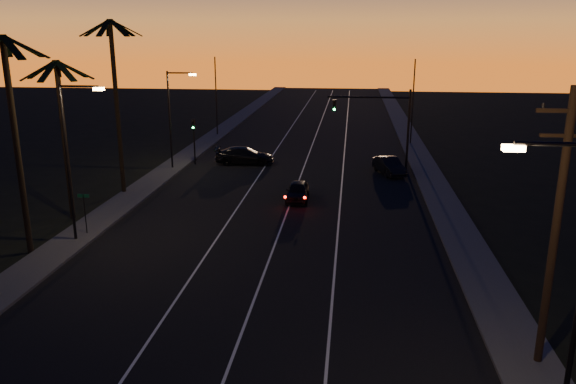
# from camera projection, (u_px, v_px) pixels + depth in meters

# --- Properties ---
(road) EXTENTS (20.00, 170.00, 0.01)m
(road) POSITION_uv_depth(u_px,v_px,m) (285.00, 198.00, 40.76)
(road) COLOR black
(road) RESTS_ON ground
(sidewalk_left) EXTENTS (2.40, 170.00, 0.16)m
(sidewalk_left) POSITION_uv_depth(u_px,v_px,m) (137.00, 193.00, 41.96)
(sidewalk_left) COLOR #3A3A38
(sidewalk_left) RESTS_ON ground
(sidewalk_right) EXTENTS (2.40, 170.00, 0.16)m
(sidewalk_right) POSITION_uv_depth(u_px,v_px,m) (443.00, 202.00, 39.52)
(sidewalk_right) COLOR #3A3A38
(sidewalk_right) RESTS_ON ground
(lane_stripe_left) EXTENTS (0.12, 160.00, 0.01)m
(lane_stripe_left) POSITION_uv_depth(u_px,v_px,m) (245.00, 197.00, 41.09)
(lane_stripe_left) COLOR silver
(lane_stripe_left) RESTS_ON road
(lane_stripe_mid) EXTENTS (0.12, 160.00, 0.01)m
(lane_stripe_mid) POSITION_uv_depth(u_px,v_px,m) (292.00, 198.00, 40.71)
(lane_stripe_mid) COLOR silver
(lane_stripe_mid) RESTS_ON road
(lane_stripe_right) EXTENTS (0.12, 160.00, 0.01)m
(lane_stripe_right) POSITION_uv_depth(u_px,v_px,m) (340.00, 200.00, 40.32)
(lane_stripe_right) COLOR silver
(lane_stripe_right) RESTS_ON road
(palm_near) EXTENTS (4.25, 4.16, 11.53)m
(palm_near) POSITION_uv_depth(u_px,v_px,m) (14.00, 124.00, 28.74)
(palm_near) COLOR black
(palm_near) RESTS_ON ground
(palm_mid) EXTENTS (4.25, 4.16, 10.03)m
(palm_mid) POSITION_uv_depth(u_px,v_px,m) (63.00, 122.00, 34.76)
(palm_mid) COLOR black
(palm_mid) RESTS_ON ground
(palm_far) EXTENTS (4.25, 4.16, 12.53)m
(palm_far) POSITION_uv_depth(u_px,v_px,m) (116.00, 91.00, 40.01)
(palm_far) COLOR black
(palm_far) RESTS_ON ground
(streetlight_left_near) EXTENTS (2.55, 0.26, 9.00)m
(streetlight_left_near) POSITION_uv_depth(u_px,v_px,m) (71.00, 151.00, 30.92)
(streetlight_left_near) COLOR black
(streetlight_left_near) RESTS_ON ground
(streetlight_left_far) EXTENTS (2.55, 0.26, 8.50)m
(streetlight_left_far) POSITION_uv_depth(u_px,v_px,m) (173.00, 112.00, 48.19)
(streetlight_left_far) COLOR black
(streetlight_left_far) RESTS_ON ground
(streetlight_right_near) EXTENTS (2.55, 0.26, 9.00)m
(streetlight_right_near) POSITION_uv_depth(u_px,v_px,m) (572.00, 273.00, 15.21)
(streetlight_right_near) COLOR black
(streetlight_right_near) RESTS_ON ground
(street_sign) EXTENTS (0.70, 0.06, 2.60)m
(street_sign) POSITION_uv_depth(u_px,v_px,m) (85.00, 209.00, 32.89)
(street_sign) COLOR black
(street_sign) RESTS_ON ground
(utility_pole) EXTENTS (2.20, 0.28, 10.00)m
(utility_pole) POSITION_uv_depth(u_px,v_px,m) (556.00, 226.00, 18.93)
(utility_pole) COLOR black
(utility_pole) RESTS_ON ground
(signal_mast) EXTENTS (7.10, 0.41, 7.00)m
(signal_mast) POSITION_uv_depth(u_px,v_px,m) (381.00, 115.00, 48.23)
(signal_mast) COLOR black
(signal_mast) RESTS_ON ground
(signal_post) EXTENTS (0.28, 0.37, 4.20)m
(signal_post) POSITION_uv_depth(u_px,v_px,m) (194.00, 133.00, 50.55)
(signal_post) COLOR black
(signal_post) RESTS_ON ground
(far_pole_left) EXTENTS (0.14, 0.14, 9.00)m
(far_pole_left) POSITION_uv_depth(u_px,v_px,m) (216.00, 97.00, 64.63)
(far_pole_left) COLOR black
(far_pole_left) RESTS_ON ground
(far_pole_right) EXTENTS (0.14, 0.14, 9.00)m
(far_pole_right) POSITION_uv_depth(u_px,v_px,m) (413.00, 102.00, 59.37)
(far_pole_right) COLOR black
(far_pole_right) RESTS_ON ground
(lead_car) EXTENTS (1.63, 4.39, 1.33)m
(lead_car) POSITION_uv_depth(u_px,v_px,m) (298.00, 191.00, 40.20)
(lead_car) COLOR black
(lead_car) RESTS_ON road
(right_car) EXTENTS (2.84, 4.57, 1.42)m
(right_car) POSITION_uv_depth(u_px,v_px,m) (389.00, 166.00, 47.62)
(right_car) COLOR black
(right_car) RESTS_ON road
(cross_car) EXTENTS (5.49, 2.54, 1.55)m
(cross_car) POSITION_uv_depth(u_px,v_px,m) (244.00, 155.00, 51.32)
(cross_car) COLOR black
(cross_car) RESTS_ON road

